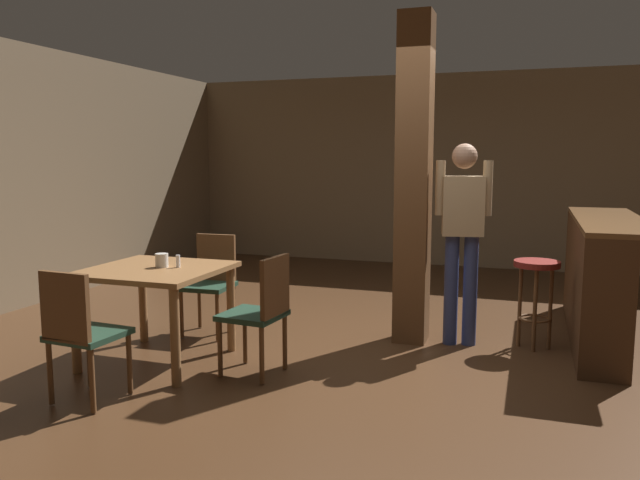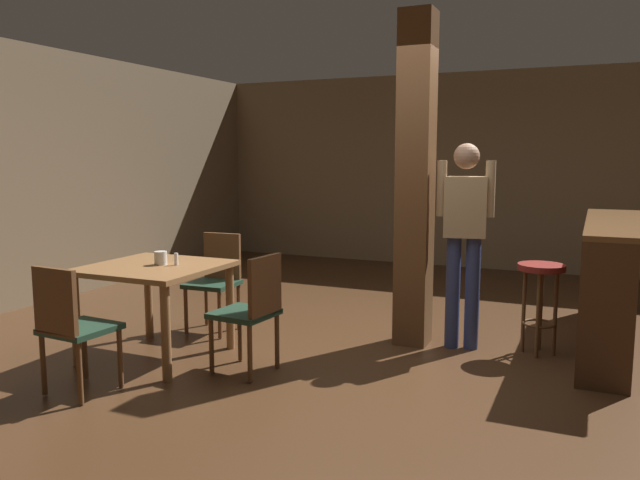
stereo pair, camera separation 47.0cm
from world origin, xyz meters
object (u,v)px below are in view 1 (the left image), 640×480
(standing_person, at_px, (462,229))
(bar_stool_near, at_px, (536,282))
(chair_east, at_px, (261,309))
(salt_shaker, at_px, (178,261))
(napkin_cup, at_px, (162,260))
(dining_table, at_px, (156,283))
(chair_north, at_px, (211,278))
(chair_south, at_px, (80,329))
(bar_counter, at_px, (594,278))

(standing_person, relative_size, bar_stool_near, 2.30)
(chair_east, relative_size, bar_stool_near, 1.19)
(salt_shaker, bearing_deg, napkin_cup, -166.54)
(dining_table, xyz_separation_m, chair_north, (0.01, 0.86, -0.13))
(napkin_cup, distance_m, salt_shaker, 0.13)
(dining_table, bearing_deg, chair_south, -88.50)
(napkin_cup, bearing_deg, standing_person, 28.91)
(dining_table, height_order, chair_north, chair_north)
(salt_shaker, xyz_separation_m, bar_stool_near, (2.65, 1.27, -0.23))
(napkin_cup, bearing_deg, bar_stool_near, 25.12)
(chair_north, distance_m, chair_south, 1.77)
(napkin_cup, bearing_deg, chair_north, 91.90)
(salt_shaker, distance_m, bar_counter, 3.60)
(chair_south, relative_size, bar_counter, 0.38)
(bar_counter, bearing_deg, dining_table, -151.46)
(dining_table, distance_m, standing_person, 2.56)
(chair_north, distance_m, bar_stool_near, 2.85)
(chair_east, bearing_deg, bar_counter, 37.35)
(chair_south, xyz_separation_m, napkin_cup, (0.01, 0.94, 0.30))
(standing_person, bearing_deg, napkin_cup, -151.09)
(chair_south, distance_m, bar_counter, 4.25)
(chair_east, relative_size, napkin_cup, 8.24)
(chair_north, distance_m, standing_person, 2.29)
(salt_shaker, distance_m, standing_person, 2.36)
(dining_table, relative_size, chair_north, 1.12)
(chair_east, height_order, napkin_cup, chair_east)
(bar_stool_near, bearing_deg, chair_east, -144.29)
(chair_east, distance_m, bar_counter, 3.01)
(salt_shaker, height_order, bar_counter, bar_counter)
(dining_table, bearing_deg, chair_north, 89.45)
(bar_counter, bearing_deg, standing_person, -152.87)
(chair_east, relative_size, standing_person, 0.52)
(napkin_cup, distance_m, standing_person, 2.49)
(bar_counter, height_order, bar_stool_near, bar_counter)
(bar_counter, bearing_deg, bar_stool_near, -136.89)
(salt_shaker, relative_size, bar_counter, 0.04)
(napkin_cup, height_order, bar_counter, bar_counter)
(standing_person, bearing_deg, bar_counter, 27.13)
(salt_shaker, bearing_deg, bar_counter, 28.85)
(bar_stool_near, bearing_deg, napkin_cup, -154.88)
(bar_counter, bearing_deg, chair_south, -140.51)
(chair_south, height_order, bar_counter, bar_counter)
(chair_east, bearing_deg, napkin_cup, 175.74)
(chair_south, bearing_deg, napkin_cup, 89.27)
(bar_counter, bearing_deg, salt_shaker, -151.15)
(chair_east, bearing_deg, bar_stool_near, 35.71)
(chair_east, xyz_separation_m, chair_south, (-0.89, -0.88, 0.00))
(dining_table, xyz_separation_m, bar_stool_near, (2.82, 1.34, -0.07))
(dining_table, height_order, chair_east, chair_east)
(bar_counter, relative_size, bar_stool_near, 3.17)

